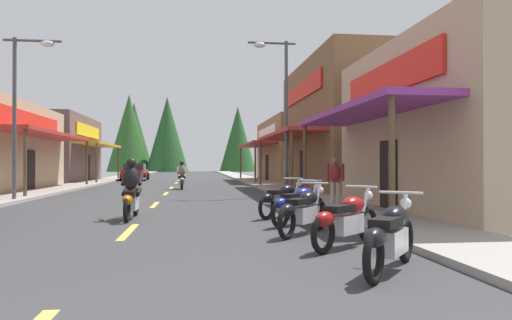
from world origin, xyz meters
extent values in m
cube|color=#38383A|center=(0.00, 34.05, -0.05)|extent=(9.72, 98.10, 0.10)
cube|color=#9E9991|center=(-5.92, 34.05, 0.06)|extent=(2.13, 98.10, 0.12)
cube|color=#9E9991|center=(5.92, 34.05, 0.06)|extent=(2.13, 98.10, 0.12)
cube|color=#E0C64C|center=(0.00, 8.53, 0.01)|extent=(0.16, 2.40, 0.01)
cube|color=#E0C64C|center=(0.00, 14.99, 0.01)|extent=(0.16, 2.40, 0.01)
cube|color=#E0C64C|center=(0.00, 21.04, 0.01)|extent=(0.16, 2.40, 0.01)
cube|color=#E0C64C|center=(0.00, 26.41, 0.01)|extent=(0.16, 2.40, 0.01)
cube|color=#E0C64C|center=(0.00, 33.41, 0.01)|extent=(0.16, 2.40, 0.01)
cube|color=#E0C64C|center=(0.00, 38.53, 0.01)|extent=(0.16, 2.40, 0.01)
cube|color=#E0C64C|center=(0.00, 45.49, 0.01)|extent=(0.16, 2.40, 0.01)
cube|color=#E0C64C|center=(0.00, 51.90, 0.01)|extent=(0.16, 2.40, 0.01)
cube|color=#E0C64C|center=(0.00, 57.71, 0.01)|extent=(0.16, 2.40, 0.01)
cube|color=#E0C64C|center=(0.00, 63.83, 0.01)|extent=(0.16, 2.40, 0.01)
cube|color=#E0C64C|center=(0.00, 69.47, 0.01)|extent=(0.16, 2.40, 0.01)
cube|color=#E0C64C|center=(0.00, 75.73, 0.01)|extent=(0.16, 2.40, 0.01)
cube|color=#B72D28|center=(-6.09, 23.83, 2.90)|extent=(1.80, 11.26, 0.16)
cylinder|color=brown|center=(-5.39, 18.40, 1.41)|extent=(0.14, 0.14, 2.82)
cylinder|color=brown|center=(-5.39, 29.26, 1.41)|extent=(0.14, 0.14, 2.82)
cube|color=red|center=(-6.93, 23.83, 3.55)|extent=(0.10, 8.76, 0.90)
cube|color=black|center=(-6.95, 23.83, 1.05)|extent=(0.08, 1.10, 2.10)
cube|color=brown|center=(-11.25, 36.88, 2.54)|extent=(8.53, 10.84, 5.07)
cube|color=gold|center=(-6.09, 36.88, 2.90)|extent=(1.80, 9.75, 0.16)
cylinder|color=brown|center=(-5.39, 32.21, 1.41)|extent=(0.14, 0.14, 2.82)
cylinder|color=brown|center=(-5.39, 41.56, 1.41)|extent=(0.14, 0.14, 2.82)
cube|color=yellow|center=(-6.93, 36.88, 3.95)|extent=(0.10, 7.59, 0.90)
cube|color=black|center=(-6.95, 36.88, 1.05)|extent=(0.08, 1.10, 2.10)
cube|color=tan|center=(10.20, 11.57, 2.50)|extent=(6.43, 9.07, 5.01)
cube|color=#8C338C|center=(6.09, 11.57, 2.90)|extent=(1.80, 8.16, 0.16)
cylinder|color=brown|center=(5.39, 7.69, 1.41)|extent=(0.14, 0.14, 2.82)
cylinder|color=brown|center=(5.39, 15.45, 1.41)|extent=(0.14, 0.14, 2.82)
cube|color=red|center=(6.93, 11.57, 3.91)|extent=(0.10, 6.35, 0.90)
cube|color=black|center=(6.95, 11.57, 1.05)|extent=(0.08, 1.10, 2.10)
cube|color=brown|center=(10.65, 22.69, 3.37)|extent=(7.32, 11.03, 6.75)
cube|color=#B72D28|center=(6.09, 22.69, 2.90)|extent=(1.80, 9.93, 0.16)
cylinder|color=brown|center=(5.39, 17.92, 1.41)|extent=(0.14, 0.14, 2.82)
cylinder|color=brown|center=(5.39, 27.45, 1.41)|extent=(0.14, 0.14, 2.82)
cube|color=red|center=(6.93, 22.69, 5.26)|extent=(0.10, 7.72, 0.90)
cube|color=black|center=(6.95, 22.69, 1.05)|extent=(0.08, 1.10, 2.10)
cube|color=olive|center=(11.16, 35.24, 2.43)|extent=(8.35, 12.00, 4.86)
cube|color=#B72D28|center=(6.09, 35.24, 2.90)|extent=(1.80, 10.80, 0.16)
cylinder|color=brown|center=(5.39, 30.04, 1.41)|extent=(0.14, 0.14, 2.82)
cylinder|color=brown|center=(5.39, 40.43, 1.41)|extent=(0.14, 0.14, 2.82)
cube|color=white|center=(6.93, 35.24, 3.79)|extent=(0.10, 8.40, 0.90)
cube|color=black|center=(6.95, 35.24, 1.05)|extent=(0.08, 1.10, 2.10)
cylinder|color=#474C51|center=(-5.26, 16.89, 3.05)|extent=(0.14, 0.14, 6.10)
cylinder|color=#474C51|center=(-4.63, 16.89, 6.00)|extent=(2.06, 0.10, 0.10)
ellipsoid|color=silver|center=(-4.10, 16.89, 5.90)|extent=(0.50, 0.30, 0.24)
cylinder|color=#474C51|center=(5.26, 18.44, 3.35)|extent=(0.14, 0.14, 6.70)
cylinder|color=#474C51|center=(4.63, 18.44, 6.60)|extent=(2.06, 0.10, 0.10)
ellipsoid|color=silver|center=(4.10, 18.44, 6.50)|extent=(0.50, 0.30, 0.24)
torus|color=black|center=(4.40, 4.93, 0.32)|extent=(0.48, 0.56, 0.64)
torus|color=black|center=(3.47, 3.75, 0.32)|extent=(0.48, 0.56, 0.64)
cube|color=silver|center=(3.93, 4.34, 0.40)|extent=(0.65, 0.72, 0.32)
ellipsoid|color=black|center=(4.06, 4.50, 0.72)|extent=(0.60, 0.64, 0.28)
cube|color=black|center=(3.78, 4.14, 0.68)|extent=(0.59, 0.64, 0.12)
ellipsoid|color=black|center=(3.50, 3.79, 0.55)|extent=(0.46, 0.49, 0.24)
cylinder|color=silver|center=(4.32, 4.83, 0.65)|extent=(0.28, 0.33, 0.71)
cylinder|color=silver|center=(4.24, 4.73, 1.02)|extent=(0.49, 0.40, 0.04)
sphere|color=white|center=(4.42, 4.95, 0.85)|extent=(0.16, 0.16, 0.16)
torus|color=black|center=(4.48, 6.66, 0.32)|extent=(0.54, 0.51, 0.64)
torus|color=black|center=(3.38, 5.65, 0.32)|extent=(0.54, 0.51, 0.64)
cube|color=silver|center=(3.93, 6.16, 0.40)|extent=(0.71, 0.68, 0.32)
ellipsoid|color=#A51414|center=(4.08, 6.29, 0.72)|extent=(0.63, 0.61, 0.28)
cube|color=black|center=(3.74, 5.99, 0.68)|extent=(0.63, 0.61, 0.12)
ellipsoid|color=#A51414|center=(3.41, 5.69, 0.55)|extent=(0.49, 0.47, 0.24)
cylinder|color=silver|center=(4.39, 6.58, 0.65)|extent=(0.31, 0.29, 0.71)
cylinder|color=silver|center=(4.30, 6.50, 1.02)|extent=(0.43, 0.47, 0.04)
sphere|color=white|center=(4.50, 6.68, 0.85)|extent=(0.16, 0.16, 0.16)
torus|color=black|center=(4.02, 8.29, 0.32)|extent=(0.48, 0.56, 0.64)
torus|color=black|center=(3.08, 7.13, 0.32)|extent=(0.48, 0.56, 0.64)
cube|color=silver|center=(3.55, 7.71, 0.40)|extent=(0.66, 0.72, 0.32)
ellipsoid|color=black|center=(3.68, 7.87, 0.72)|extent=(0.60, 0.64, 0.28)
cube|color=black|center=(3.39, 7.52, 0.68)|extent=(0.60, 0.64, 0.12)
ellipsoid|color=black|center=(3.11, 7.17, 0.55)|extent=(0.46, 0.49, 0.24)
cylinder|color=silver|center=(3.94, 8.19, 0.65)|extent=(0.28, 0.33, 0.71)
cylinder|color=silver|center=(3.86, 8.10, 1.02)|extent=(0.49, 0.41, 0.04)
sphere|color=white|center=(4.04, 8.32, 0.85)|extent=(0.16, 0.16, 0.16)
torus|color=black|center=(4.31, 9.70, 0.32)|extent=(0.53, 0.52, 0.64)
torus|color=black|center=(3.23, 8.65, 0.32)|extent=(0.53, 0.52, 0.64)
cube|color=silver|center=(3.77, 9.18, 0.40)|extent=(0.70, 0.69, 0.32)
ellipsoid|color=navy|center=(3.92, 9.31, 0.72)|extent=(0.63, 0.62, 0.28)
cube|color=black|center=(3.59, 9.00, 0.68)|extent=(0.63, 0.62, 0.12)
ellipsoid|color=navy|center=(3.27, 8.69, 0.55)|extent=(0.48, 0.48, 0.24)
cylinder|color=silver|center=(4.22, 9.61, 0.65)|extent=(0.31, 0.30, 0.71)
cylinder|color=silver|center=(4.13, 9.52, 1.02)|extent=(0.45, 0.46, 0.04)
sphere|color=white|center=(4.33, 9.72, 0.85)|extent=(0.16, 0.16, 0.16)
torus|color=black|center=(4.22, 11.28, 0.32)|extent=(0.52, 0.52, 0.64)
torus|color=black|center=(3.16, 10.22, 0.32)|extent=(0.52, 0.52, 0.64)
cube|color=silver|center=(3.69, 10.75, 0.40)|extent=(0.69, 0.69, 0.32)
ellipsoid|color=black|center=(3.83, 10.89, 0.72)|extent=(0.62, 0.62, 0.28)
cube|color=black|center=(3.52, 10.57, 0.68)|extent=(0.62, 0.62, 0.12)
ellipsoid|color=black|center=(3.20, 10.25, 0.55)|extent=(0.48, 0.48, 0.24)
cylinder|color=silver|center=(4.13, 11.19, 0.65)|extent=(0.30, 0.31, 0.71)
cylinder|color=silver|center=(4.04, 11.11, 1.02)|extent=(0.45, 0.45, 0.04)
sphere|color=white|center=(4.24, 11.31, 0.85)|extent=(0.16, 0.16, 0.16)
torus|color=black|center=(-0.23, 11.60, 0.32)|extent=(0.11, 0.64, 0.64)
torus|color=black|center=(-0.25, 10.10, 0.32)|extent=(0.11, 0.64, 0.64)
cube|color=silver|center=(-0.24, 10.85, 0.40)|extent=(0.29, 0.70, 0.32)
ellipsoid|color=#BF660C|center=(-0.24, 11.05, 0.72)|extent=(0.33, 0.57, 0.28)
cube|color=black|center=(-0.24, 10.60, 0.68)|extent=(0.29, 0.60, 0.12)
ellipsoid|color=#BF660C|center=(-0.25, 10.15, 0.55)|extent=(0.25, 0.44, 0.24)
cylinder|color=silver|center=(-0.23, 11.47, 0.65)|extent=(0.07, 0.37, 0.71)
cylinder|color=silver|center=(-0.23, 11.35, 1.02)|extent=(0.60, 0.05, 0.04)
sphere|color=white|center=(-0.23, 11.63, 0.85)|extent=(0.16, 0.16, 0.16)
ellipsoid|color=black|center=(-0.24, 10.70, 1.05)|extent=(0.39, 0.39, 0.64)
sphere|color=black|center=(-0.24, 10.75, 1.45)|extent=(0.24, 0.24, 0.24)
cylinder|color=black|center=(-0.40, 10.87, 0.70)|extent=(0.15, 0.42, 0.24)
cylinder|color=black|center=(-0.45, 11.00, 1.05)|extent=(0.11, 0.51, 0.40)
cylinder|color=black|center=(-0.08, 10.87, 0.70)|extent=(0.15, 0.42, 0.24)
cylinder|color=black|center=(-0.03, 11.00, 1.05)|extent=(0.11, 0.51, 0.40)
torus|color=black|center=(0.59, 25.70, 0.32)|extent=(0.13, 0.64, 0.64)
torus|color=black|center=(0.67, 24.20, 0.32)|extent=(0.13, 0.64, 0.64)
cube|color=silver|center=(0.63, 24.95, 0.40)|extent=(0.32, 0.71, 0.32)
ellipsoid|color=#99999E|center=(0.62, 25.15, 0.72)|extent=(0.35, 0.58, 0.28)
cube|color=black|center=(0.65, 24.70, 0.68)|extent=(0.31, 0.61, 0.12)
ellipsoid|color=#99999E|center=(0.67, 24.25, 0.55)|extent=(0.26, 0.45, 0.24)
cylinder|color=silver|center=(0.60, 25.57, 0.65)|extent=(0.08, 0.37, 0.71)
cylinder|color=silver|center=(0.61, 25.45, 1.02)|extent=(0.60, 0.07, 0.04)
sphere|color=white|center=(0.59, 25.73, 0.85)|extent=(0.16, 0.16, 0.16)
ellipsoid|color=#726659|center=(0.64, 24.80, 1.05)|extent=(0.40, 0.40, 0.64)
sphere|color=black|center=(0.64, 24.85, 1.45)|extent=(0.24, 0.24, 0.24)
cylinder|color=#726659|center=(0.47, 24.96, 0.70)|extent=(0.16, 0.43, 0.24)
cylinder|color=#726659|center=(0.42, 25.09, 1.05)|extent=(0.13, 0.51, 0.40)
cylinder|color=#726659|center=(0.79, 24.98, 0.70)|extent=(0.16, 0.43, 0.24)
cylinder|color=#726659|center=(0.83, 25.11, 1.05)|extent=(0.13, 0.51, 0.40)
cylinder|color=#B2A599|center=(5.72, 13.08, 0.41)|extent=(0.14, 0.14, 0.82)
cylinder|color=#B2A599|center=(5.89, 13.01, 0.41)|extent=(0.14, 0.14, 0.82)
ellipsoid|color=maroon|center=(5.81, 13.05, 1.12)|extent=(0.43, 0.38, 0.58)
cylinder|color=maroon|center=(5.58, 13.14, 1.15)|extent=(0.09, 0.09, 0.55)
cylinder|color=maroon|center=(6.03, 12.96, 1.15)|extent=(0.09, 0.09, 0.55)
sphere|color=#8C664C|center=(5.81, 13.05, 1.53)|extent=(0.22, 0.22, 0.22)
cylinder|color=#B2A599|center=(5.56, 19.23, 0.46)|extent=(0.14, 0.14, 0.91)
cylinder|color=#B2A599|center=(5.42, 19.11, 0.46)|extent=(0.14, 0.14, 0.91)
ellipsoid|color=#B2A599|center=(5.49, 19.17, 1.23)|extent=(0.44, 0.43, 0.65)
cylinder|color=#B2A599|center=(5.67, 19.33, 1.27)|extent=(0.09, 0.09, 0.61)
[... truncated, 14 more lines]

